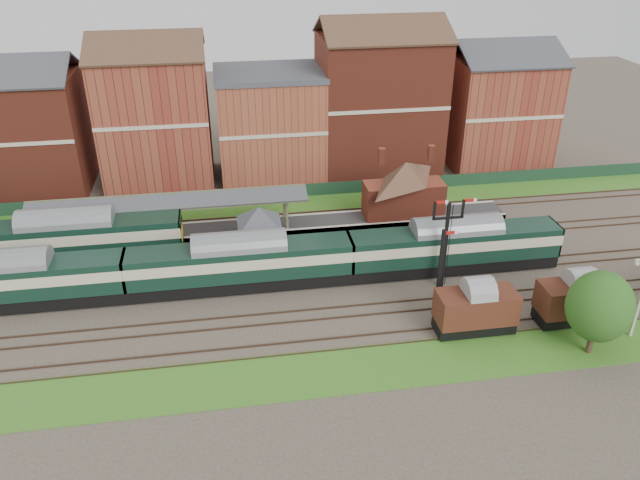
{
  "coord_description": "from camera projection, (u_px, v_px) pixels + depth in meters",
  "views": [
    {
      "loc": [
        -5.47,
        -45.64,
        29.08
      ],
      "look_at": [
        2.19,
        2.0,
        3.0
      ],
      "focal_mm": 35.0,
      "sensor_mm": 36.0,
      "label": 1
    }
  ],
  "objects": [
    {
      "name": "tree_far",
      "position": [
        600.0,
        307.0,
        43.91
      ],
      "size": [
        4.62,
        4.62,
        6.74
      ],
      "color": "#382619",
      "rests_on": "ground"
    },
    {
      "name": "semaphore_siding",
      "position": [
        440.0,
        274.0,
        47.58
      ],
      "size": [
        1.23,
        0.25,
        8.0
      ],
      "color": "black",
      "rests_on": "ground"
    },
    {
      "name": "canopy",
      "position": [
        170.0,
        197.0,
        58.99
      ],
      "size": [
        26.0,
        3.89,
        4.08
      ],
      "color": "brown",
      "rests_on": "platform"
    },
    {
      "name": "platform_railcar",
      "position": [
        70.0,
        238.0,
        55.85
      ],
      "size": [
        19.78,
        3.11,
        4.55
      ],
      "color": "black",
      "rests_on": "ground"
    },
    {
      "name": "platform",
      "position": [
        236.0,
        231.0,
        61.77
      ],
      "size": [
        55.0,
        3.4,
        1.0
      ],
      "primitive_type": "cube",
      "color": "#2D2D2D",
      "rests_on": "ground"
    },
    {
      "name": "town_backdrop",
      "position": [
        269.0,
        119.0,
        72.6
      ],
      "size": [
        69.0,
        10.0,
        16.0
      ],
      "color": "maroon",
      "rests_on": "ground"
    },
    {
      "name": "dmu_train",
      "position": [
        241.0,
        262.0,
        52.35
      ],
      "size": [
        56.46,
        2.97,
        4.34
      ],
      "color": "black",
      "rests_on": "ground"
    },
    {
      "name": "grass_front",
      "position": [
        321.0,
        373.0,
        43.8
      ],
      "size": [
        90.0,
        5.0,
        0.06
      ],
      "primitive_type": "cube",
      "color": "#2D6619",
      "rests_on": "ground"
    },
    {
      "name": "fence",
      "position": [
        278.0,
        192.0,
        69.51
      ],
      "size": [
        90.0,
        0.12,
        1.5
      ],
      "primitive_type": "cube",
      "color": "#193823",
      "rests_on": "ground"
    },
    {
      "name": "semaphore_bracket",
      "position": [
        446.0,
        239.0,
        51.54
      ],
      "size": [
        3.6,
        0.25,
        8.18
      ],
      "color": "black",
      "rests_on": "ground"
    },
    {
      "name": "signal_box",
      "position": [
        260.0,
        236.0,
        55.12
      ],
      "size": [
        5.4,
        5.4,
        6.0
      ],
      "color": "#63704F",
      "rests_on": "ground"
    },
    {
      "name": "station_building",
      "position": [
        404.0,
        188.0,
        62.5
      ],
      "size": [
        8.1,
        8.1,
        5.9
      ],
      "color": "maroon",
      "rests_on": "platform"
    },
    {
      "name": "brick_hut",
      "position": [
        348.0,
        249.0,
        57.19
      ],
      "size": [
        3.2,
        2.64,
        2.94
      ],
      "color": "maroon",
      "rests_on": "ground"
    },
    {
      "name": "ground",
      "position": [
        299.0,
        283.0,
        54.24
      ],
      "size": [
        160.0,
        160.0,
        0.0
      ],
      "primitive_type": "plane",
      "color": "#473D33",
      "rests_on": "ground"
    },
    {
      "name": "goods_van_a",
      "position": [
        476.0,
        309.0,
        47.16
      ],
      "size": [
        6.02,
        2.61,
        3.65
      ],
      "color": "black",
      "rests_on": "ground"
    },
    {
      "name": "grass_back",
      "position": [
        280.0,
        205.0,
        68.12
      ],
      "size": [
        90.0,
        4.5,
        0.06
      ],
      "primitive_type": "cube",
      "color": "#2D6619",
      "rests_on": "ground"
    },
    {
      "name": "goods_van_b",
      "position": [
        577.0,
        299.0,
        48.32
      ],
      "size": [
        5.99,
        2.6,
        3.64
      ],
      "color": "black",
      "rests_on": "ground"
    }
  ]
}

